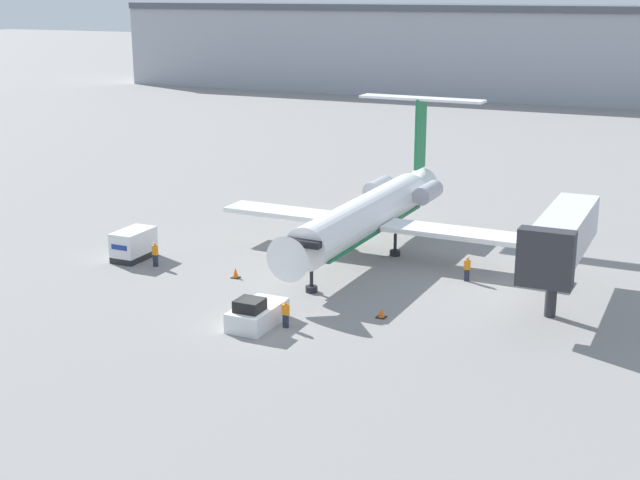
{
  "coord_description": "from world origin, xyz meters",
  "views": [
    {
      "loc": [
        23.78,
        -43.09,
        19.39
      ],
      "look_at": [
        0.0,
        8.9,
        3.17
      ],
      "focal_mm": 50.0,
      "sensor_mm": 36.0,
      "label": 1
    }
  ],
  "objects_px": {
    "jet_bridge": "(562,237)",
    "worker_on_apron": "(155,254)",
    "pushback_tug": "(257,314)",
    "worker_by_wing": "(467,268)",
    "worker_near_tug": "(286,314)",
    "luggage_cart": "(134,245)",
    "airplane_main": "(369,213)",
    "traffic_cone_left": "(236,273)",
    "traffic_cone_right": "(381,313)"
  },
  "relations": [
    {
      "from": "jet_bridge",
      "to": "worker_on_apron",
      "type": "bearing_deg",
      "value": -171.74
    },
    {
      "from": "pushback_tug",
      "to": "worker_by_wing",
      "type": "bearing_deg",
      "value": 55.49
    },
    {
      "from": "pushback_tug",
      "to": "jet_bridge",
      "type": "xyz_separation_m",
      "value": [
        15.61,
        11.2,
        3.74
      ]
    },
    {
      "from": "worker_by_wing",
      "to": "worker_on_apron",
      "type": "height_order",
      "value": "worker_on_apron"
    },
    {
      "from": "worker_near_tug",
      "to": "luggage_cart",
      "type": "bearing_deg",
      "value": 154.86
    },
    {
      "from": "airplane_main",
      "to": "worker_near_tug",
      "type": "distance_m",
      "value": 16.23
    },
    {
      "from": "jet_bridge",
      "to": "traffic_cone_left",
      "type": "bearing_deg",
      "value": -169.59
    },
    {
      "from": "worker_near_tug",
      "to": "traffic_cone_left",
      "type": "height_order",
      "value": "worker_near_tug"
    },
    {
      "from": "traffic_cone_left",
      "to": "airplane_main",
      "type": "bearing_deg",
      "value": 55.2
    },
    {
      "from": "pushback_tug",
      "to": "worker_by_wing",
      "type": "distance_m",
      "value": 16.11
    },
    {
      "from": "jet_bridge",
      "to": "luggage_cart",
      "type": "bearing_deg",
      "value": -174.09
    },
    {
      "from": "luggage_cart",
      "to": "worker_by_wing",
      "type": "xyz_separation_m",
      "value": [
        23.86,
        5.22,
        -0.2
      ]
    },
    {
      "from": "traffic_cone_left",
      "to": "traffic_cone_right",
      "type": "xyz_separation_m",
      "value": [
        11.95,
        -3.04,
        -0.05
      ]
    },
    {
      "from": "airplane_main",
      "to": "traffic_cone_right",
      "type": "distance_m",
      "value": 13.67
    },
    {
      "from": "pushback_tug",
      "to": "luggage_cart",
      "type": "bearing_deg",
      "value": 151.34
    },
    {
      "from": "airplane_main",
      "to": "worker_by_wing",
      "type": "distance_m",
      "value": 9.33
    },
    {
      "from": "luggage_cart",
      "to": "worker_near_tug",
      "type": "distance_m",
      "value": 18.2
    },
    {
      "from": "worker_on_apron",
      "to": "jet_bridge",
      "type": "distance_m",
      "value": 28.33
    },
    {
      "from": "luggage_cart",
      "to": "worker_on_apron",
      "type": "xyz_separation_m",
      "value": [
        2.53,
        -0.9,
        -0.14
      ]
    },
    {
      "from": "luggage_cart",
      "to": "jet_bridge",
      "type": "bearing_deg",
      "value": 5.91
    },
    {
      "from": "luggage_cart",
      "to": "traffic_cone_right",
      "type": "xyz_separation_m",
      "value": [
        21.03,
        -3.8,
        -0.8
      ]
    },
    {
      "from": "luggage_cart",
      "to": "worker_near_tug",
      "type": "height_order",
      "value": "luggage_cart"
    },
    {
      "from": "pushback_tug",
      "to": "traffic_cone_right",
      "type": "xyz_separation_m",
      "value": [
        6.3,
        4.25,
        -0.4
      ]
    },
    {
      "from": "airplane_main",
      "to": "traffic_cone_right",
      "type": "xyz_separation_m",
      "value": [
        5.66,
        -12.09,
        -2.94
      ]
    },
    {
      "from": "traffic_cone_right",
      "to": "worker_on_apron",
      "type": "bearing_deg",
      "value": 171.07
    },
    {
      "from": "airplane_main",
      "to": "traffic_cone_right",
      "type": "relative_size",
      "value": 38.93
    },
    {
      "from": "pushback_tug",
      "to": "worker_by_wing",
      "type": "xyz_separation_m",
      "value": [
        9.13,
        13.28,
        0.2
      ]
    },
    {
      "from": "pushback_tug",
      "to": "traffic_cone_right",
      "type": "distance_m",
      "value": 7.61
    },
    {
      "from": "pushback_tug",
      "to": "worker_near_tug",
      "type": "relative_size",
      "value": 2.51
    },
    {
      "from": "worker_by_wing",
      "to": "airplane_main",
      "type": "bearing_deg",
      "value": 160.17
    },
    {
      "from": "airplane_main",
      "to": "worker_on_apron",
      "type": "relative_size",
      "value": 13.68
    },
    {
      "from": "traffic_cone_left",
      "to": "traffic_cone_right",
      "type": "distance_m",
      "value": 12.33
    },
    {
      "from": "worker_on_apron",
      "to": "traffic_cone_right",
      "type": "bearing_deg",
      "value": -8.93
    },
    {
      "from": "traffic_cone_left",
      "to": "traffic_cone_right",
      "type": "relative_size",
      "value": 1.16
    },
    {
      "from": "worker_near_tug",
      "to": "worker_on_apron",
      "type": "distance_m",
      "value": 15.54
    },
    {
      "from": "pushback_tug",
      "to": "worker_near_tug",
      "type": "bearing_deg",
      "value": 10.42
    },
    {
      "from": "airplane_main",
      "to": "luggage_cart",
      "type": "xyz_separation_m",
      "value": [
        -15.37,
        -8.29,
        -2.14
      ]
    },
    {
      "from": "worker_on_apron",
      "to": "worker_by_wing",
      "type": "bearing_deg",
      "value": 16.0
    },
    {
      "from": "airplane_main",
      "to": "traffic_cone_left",
      "type": "height_order",
      "value": "airplane_main"
    },
    {
      "from": "pushback_tug",
      "to": "worker_near_tug",
      "type": "height_order",
      "value": "pushback_tug"
    },
    {
      "from": "airplane_main",
      "to": "worker_near_tug",
      "type": "xyz_separation_m",
      "value": [
        1.1,
        -16.02,
        -2.37
      ]
    },
    {
      "from": "worker_by_wing",
      "to": "traffic_cone_left",
      "type": "bearing_deg",
      "value": -157.95
    },
    {
      "from": "pushback_tug",
      "to": "luggage_cart",
      "type": "height_order",
      "value": "luggage_cart"
    },
    {
      "from": "pushback_tug",
      "to": "jet_bridge",
      "type": "distance_m",
      "value": 19.57
    },
    {
      "from": "pushback_tug",
      "to": "traffic_cone_left",
      "type": "xyz_separation_m",
      "value": [
        -5.65,
        7.29,
        -0.35
      ]
    },
    {
      "from": "worker_on_apron",
      "to": "jet_bridge",
      "type": "xyz_separation_m",
      "value": [
        27.82,
        4.04,
        3.48
      ]
    },
    {
      "from": "worker_on_apron",
      "to": "traffic_cone_left",
      "type": "distance_m",
      "value": 6.58
    },
    {
      "from": "airplane_main",
      "to": "luggage_cart",
      "type": "distance_m",
      "value": 17.59
    },
    {
      "from": "worker_by_wing",
      "to": "worker_near_tug",
      "type": "bearing_deg",
      "value": -119.7
    },
    {
      "from": "airplane_main",
      "to": "traffic_cone_right",
      "type": "bearing_deg",
      "value": -64.9
    }
  ]
}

